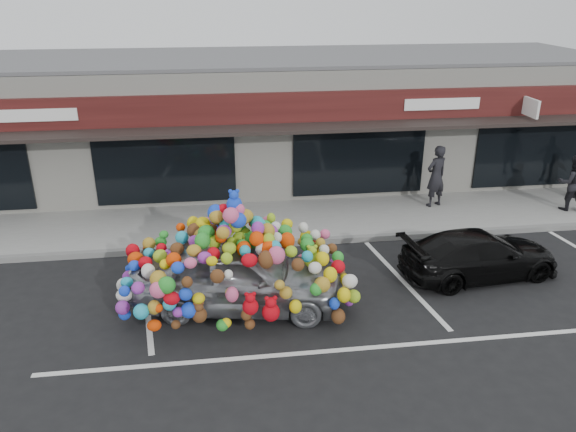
{
  "coord_description": "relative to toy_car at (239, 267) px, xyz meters",
  "views": [
    {
      "loc": [
        -1.49,
        -11.12,
        6.58
      ],
      "look_at": [
        0.19,
        1.4,
        1.33
      ],
      "focal_mm": 35.0,
      "sensor_mm": 36.0,
      "label": 1
    }
  ],
  "objects": [
    {
      "name": "pedestrian_b",
      "position": [
        10.26,
        4.0,
        0.06
      ],
      "size": [
        0.95,
        0.8,
        1.72
      ],
      "primitive_type": "imported",
      "rotation": [
        0.0,
        0.0,
        2.95
      ],
      "color": "black",
      "rests_on": "sidewalk"
    },
    {
      "name": "kerb",
      "position": [
        1.12,
        2.89,
        -0.87
      ],
      "size": [
        26.0,
        0.18,
        0.16
      ],
      "primitive_type": "cube",
      "color": "slate",
      "rests_on": "ground"
    },
    {
      "name": "parking_stripe_mid",
      "position": [
        3.92,
        0.59,
        -0.95
      ],
      "size": [
        0.73,
        4.37,
        0.01
      ],
      "primitive_type": "cube",
      "rotation": [
        0.0,
        0.0,
        0.14
      ],
      "color": "silver",
      "rests_on": "ground"
    },
    {
      "name": "ground",
      "position": [
        1.12,
        0.39,
        -0.95
      ],
      "size": [
        90.0,
        90.0,
        0.0
      ],
      "primitive_type": "plane",
      "color": "black",
      "rests_on": "ground"
    },
    {
      "name": "black_sedan",
      "position": [
        5.8,
        0.61,
        -0.39
      ],
      "size": [
        2.02,
        4.02,
        1.12
      ],
      "primitive_type": "imported",
      "rotation": [
        0.0,
        0.0,
        1.69
      ],
      "color": "black",
      "rests_on": "ground"
    },
    {
      "name": "shop_building",
      "position": [
        1.12,
        8.83,
        1.21
      ],
      "size": [
        24.0,
        7.2,
        4.31
      ],
      "color": "silver",
      "rests_on": "ground"
    },
    {
      "name": "lane_line",
      "position": [
        3.12,
        -1.91,
        -0.95
      ],
      "size": [
        14.0,
        0.12,
        0.01
      ],
      "primitive_type": "cube",
      "color": "silver",
      "rests_on": "ground"
    },
    {
      "name": "toy_car",
      "position": [
        0.0,
        0.0,
        0.0
      ],
      "size": [
        3.26,
        5.08,
        2.8
      ],
      "rotation": [
        0.0,
        0.0,
        1.4
      ],
      "color": "#AFB6BA",
      "rests_on": "ground"
    },
    {
      "name": "pedestrian_a",
      "position": [
        6.3,
        4.84,
        0.16
      ],
      "size": [
        0.82,
        0.68,
        1.93
      ],
      "primitive_type": "imported",
      "rotation": [
        0.0,
        0.0,
        3.51
      ],
      "color": "black",
      "rests_on": "sidewalk"
    },
    {
      "name": "parking_stripe_left",
      "position": [
        -2.08,
        0.59,
        -0.95
      ],
      "size": [
        0.73,
        4.37,
        0.01
      ],
      "primitive_type": "cube",
      "rotation": [
        0.0,
        0.0,
        0.14
      ],
      "color": "silver",
      "rests_on": "ground"
    },
    {
      "name": "sidewalk",
      "position": [
        1.12,
        4.39,
        -0.87
      ],
      "size": [
        26.0,
        3.0,
        0.15
      ],
      "primitive_type": "cube",
      "color": "gray",
      "rests_on": "ground"
    }
  ]
}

